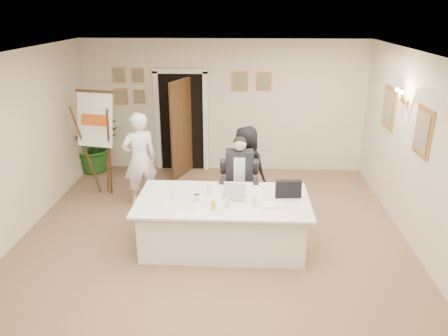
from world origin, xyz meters
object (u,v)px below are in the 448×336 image
flip_chart (101,149)px  standing_man (140,159)px  seated_man (239,178)px  potted_palm (94,145)px  conference_table (223,222)px  standing_woman (246,168)px  oj_glass (213,205)px  paper_stack (272,205)px  laptop (234,188)px  laptop_bag (288,189)px  steel_jug (197,198)px

flip_chart → standing_man: size_ratio=1.16×
seated_man → potted_palm: (-3.19, 2.09, -0.13)m
conference_table → standing_woman: standing_woman is taller
seated_man → standing_woman: 0.39m
potted_palm → oj_glass: (2.86, -3.44, 0.25)m
standing_woman → paper_stack: (0.37, -1.56, 0.04)m
laptop → paper_stack: (0.53, -0.29, -0.12)m
standing_man → laptop_bag: 2.86m
seated_man → oj_glass: 1.39m
standing_woman → potted_palm: bearing=1.6°
conference_table → standing_man: size_ratio=1.48×
standing_man → laptop: 2.22m
conference_table → laptop_bag: 1.08m
conference_table → steel_jug: 0.58m
paper_stack → potted_palm: bearing=138.2°
conference_table → paper_stack: bearing=-16.4°
standing_man → laptop: bearing=110.7°
potted_palm → paper_stack: bearing=-41.8°
standing_man → standing_woman: (1.90, -0.11, -0.10)m
laptop → steel_jug: bearing=-144.0°
standing_woman → seated_man: bearing=102.9°
laptop → laptop_bag: laptop is taller
standing_man → oj_glass: 2.34m
standing_man → laptop_bag: bearing=121.0°
conference_table → steel_jug: bearing=-164.0°
laptop → oj_glass: (-0.28, -0.45, -0.07)m
flip_chart → potted_palm: size_ratio=1.66×
standing_man → potted_palm: size_ratio=1.43×
potted_palm → standing_man: bearing=-48.9°
laptop_bag → flip_chart: bearing=148.2°
standing_man → seated_man: bearing=134.1°
standing_man → standing_woman: size_ratio=1.13×
conference_table → laptop: 0.55m
flip_chart → laptop_bag: (3.33, -1.72, -0.01)m
seated_man → standing_man: bearing=157.0°
flip_chart → oj_glass: size_ratio=15.21×
laptop → laptop_bag: (0.79, 0.03, -0.01)m
conference_table → potted_palm: potted_palm is taller
oj_glass → potted_palm: bearing=129.7°
laptop_bag → steel_jug: laptop_bag is taller
seated_man → steel_jug: (-0.59, -1.09, 0.11)m
conference_table → laptop: (0.16, 0.08, 0.52)m
flip_chart → oj_glass: (2.26, -2.20, -0.07)m
standing_woman → steel_jug: size_ratio=13.69×
standing_woman → steel_jug: (-0.70, -1.46, 0.08)m
flip_chart → steel_jug: 2.79m
laptop → oj_glass: laptop is taller
conference_table → laptop: laptop is taller
seated_man → laptop: seated_man is taller
laptop_bag → potted_palm: bearing=138.5°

